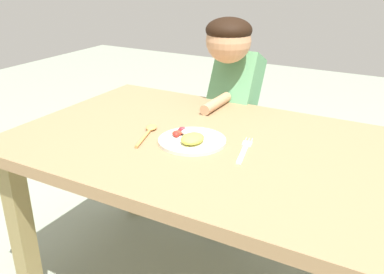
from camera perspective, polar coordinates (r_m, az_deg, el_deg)
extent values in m
cube|color=#97744F|center=(1.41, 4.09, -1.67)|extent=(1.46, 0.87, 0.04)
cube|color=olive|center=(1.70, -22.18, -11.60)|extent=(0.07, 0.07, 0.62)
cube|color=olive|center=(2.13, -7.81, -2.90)|extent=(0.07, 0.07, 0.62)
cylinder|color=silver|center=(1.40, 0.01, -0.52)|extent=(0.23, 0.23, 0.01)
ellipsoid|color=#F9E446|center=(1.37, 0.06, -0.20)|extent=(0.07, 0.09, 0.03)
ellipsoid|color=red|center=(1.44, -1.31, 0.88)|extent=(0.04, 0.03, 0.03)
ellipsoid|color=red|center=(1.43, -2.03, 0.54)|extent=(0.04, 0.04, 0.02)
ellipsoid|color=red|center=(1.42, -2.16, 0.41)|extent=(0.03, 0.04, 0.02)
ellipsoid|color=silver|center=(1.43, -0.59, 0.74)|extent=(0.05, 0.04, 0.02)
cube|color=silver|center=(1.32, 6.90, -2.35)|extent=(0.05, 0.14, 0.01)
cube|color=silver|center=(1.40, 7.52, -0.91)|extent=(0.04, 0.04, 0.01)
cylinder|color=silver|center=(1.43, 8.16, -0.44)|extent=(0.01, 0.03, 0.00)
cylinder|color=silver|center=(1.43, 7.74, -0.39)|extent=(0.01, 0.03, 0.00)
cylinder|color=silver|center=(1.43, 7.33, -0.34)|extent=(0.01, 0.03, 0.00)
cylinder|color=#BD8B48|center=(1.43, -6.68, -0.20)|extent=(0.05, 0.14, 0.01)
ellipsoid|color=#BD8B48|center=(1.52, -5.56, 1.29)|extent=(0.05, 0.06, 0.02)
cube|color=#4A556C|center=(2.12, 6.15, -4.44)|extent=(0.21, 0.16, 0.52)
cube|color=#599966|center=(1.90, 5.74, 5.96)|extent=(0.19, 0.28, 0.38)
sphere|color=tan|center=(1.77, 5.00, 12.96)|extent=(0.19, 0.19, 0.19)
ellipsoid|color=black|center=(1.76, 5.05, 14.31)|extent=(0.19, 0.19, 0.10)
cylinder|color=tan|center=(1.74, 3.30, 4.60)|extent=(0.04, 0.21, 0.04)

